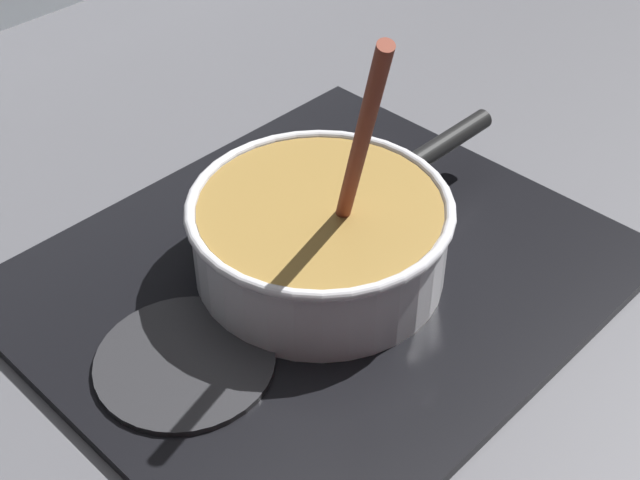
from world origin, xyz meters
name	(u,v)px	position (x,y,z in m)	size (l,w,h in m)	color
ground	(317,353)	(0.00, 0.00, -0.02)	(2.40, 1.60, 0.04)	#4C4C51
hob_plate	(320,276)	(0.06, 0.05, 0.01)	(0.56, 0.48, 0.01)	black
burner_ring	(320,269)	(0.06, 0.05, 0.02)	(0.17, 0.17, 0.01)	#592D0C
spare_burner	(185,361)	(-0.11, 0.05, 0.01)	(0.16, 0.16, 0.01)	#262628
cooking_pan	(321,235)	(0.06, 0.05, 0.06)	(0.39, 0.26, 0.30)	silver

